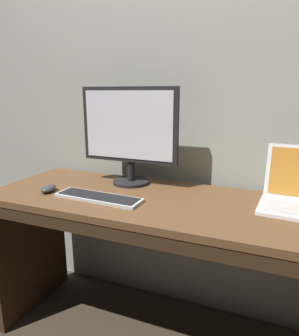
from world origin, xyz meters
The scene contains 5 objects.
back_wall centered at (0.00, 0.36, 1.60)m, with size 4.49×0.04×3.20m, color #9EA093.
desk centered at (0.00, -0.01, 0.55)m, with size 1.77×0.59×0.77m.
external_monitor centered at (-0.29, 0.16, 1.05)m, with size 0.52×0.19×0.50m.
wired_keyboard centered at (-0.32, -0.11, 0.78)m, with size 0.42×0.14×0.02m.
computer_mouse centered at (-0.60, -0.11, 0.79)m, with size 0.06×0.10×0.04m, color #38383D.
Camera 1 is at (0.38, -1.23, 1.25)m, focal length 32.48 mm.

